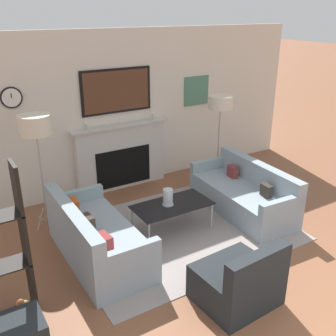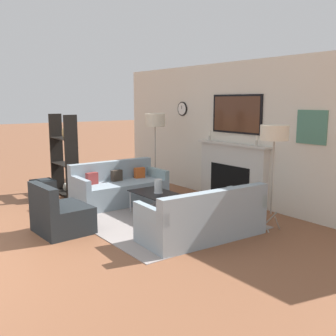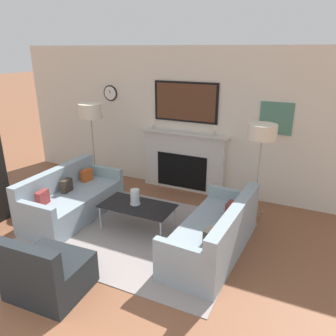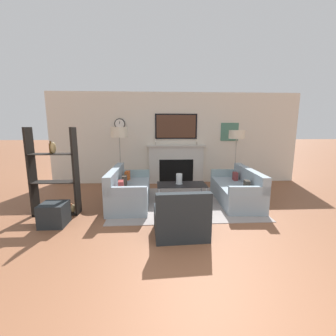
{
  "view_description": "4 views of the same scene",
  "coord_description": "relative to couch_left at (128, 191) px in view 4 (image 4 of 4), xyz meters",
  "views": [
    {
      "loc": [
        -2.68,
        -0.83,
        2.99
      ],
      "look_at": [
        -0.05,
        3.45,
        0.94
      ],
      "focal_mm": 42.0,
      "sensor_mm": 36.0,
      "label": 1
    },
    {
      "loc": [
        5.29,
        -0.37,
        1.96
      ],
      "look_at": [
        -0.01,
        3.55,
        0.83
      ],
      "focal_mm": 42.0,
      "sensor_mm": 36.0,
      "label": 2
    },
    {
      "loc": [
        2.29,
        -0.48,
        2.65
      ],
      "look_at": [
        0.28,
        3.81,
        0.91
      ],
      "focal_mm": 35.0,
      "sensor_mm": 36.0,
      "label": 3
    },
    {
      "loc": [
        -0.62,
        -1.6,
        1.68
      ],
      "look_at": [
        -0.32,
        3.72,
        0.72
      ],
      "focal_mm": 24.0,
      "sensor_mm": 36.0,
      "label": 4
    }
  ],
  "objects": [
    {
      "name": "ground_plane",
      "position": [
        1.24,
        -3.27,
        -0.28
      ],
      "size": [
        60.0,
        60.0,
        0.0
      ],
      "primitive_type": "plane",
      "color": "brown"
    },
    {
      "name": "shelf_unit",
      "position": [
        -1.31,
        -0.55,
        0.47
      ],
      "size": [
        0.86,
        0.28,
        1.69
      ],
      "color": "black",
      "rests_on": "ground_plane"
    },
    {
      "name": "armchair",
      "position": [
        1.0,
        -1.57,
        -0.03
      ],
      "size": [
        0.84,
        0.76,
        0.76
      ],
      "color": "#21262A",
      "rests_on": "ground_plane"
    },
    {
      "name": "hurricane_candle",
      "position": [
        1.15,
        0.13,
        0.22
      ],
      "size": [
        0.16,
        0.16,
        0.24
      ],
      "color": "silver",
      "rests_on": "coffee_table"
    },
    {
      "name": "area_rug",
      "position": [
        1.24,
        0.0,
        -0.28
      ],
      "size": [
        3.08,
        2.39,
        0.01
      ],
      "color": "gray",
      "rests_on": "ground_plane"
    },
    {
      "name": "floor_lamp_left",
      "position": [
        -0.32,
        1.08,
        1.26
      ],
      "size": [
        0.43,
        0.43,
        1.7
      ],
      "color": "#9E998E",
      "rests_on": "ground_plane"
    },
    {
      "name": "coffee_table",
      "position": [
        1.21,
        0.1,
        0.09
      ],
      "size": [
        1.12,
        0.58,
        0.4
      ],
      "color": "black",
      "rests_on": "ground_plane"
    },
    {
      "name": "couch_left",
      "position": [
        0.0,
        0.0,
        0.0
      ],
      "size": [
        0.81,
        1.77,
        0.79
      ],
      "color": "#8E9EA8",
      "rests_on": "ground_plane"
    },
    {
      "name": "ottoman",
      "position": [
        -1.15,
        -1.08,
        -0.09
      ],
      "size": [
        0.42,
        0.42,
        0.4
      ],
      "color": "#21262A",
      "rests_on": "ground_plane"
    },
    {
      "name": "couch_right",
      "position": [
        2.47,
        -0.0,
        -0.01
      ],
      "size": [
        0.87,
        1.87,
        0.76
      ],
      "color": "#8E9EA8",
      "rests_on": "ground_plane"
    },
    {
      "name": "fireplace_wall",
      "position": [
        1.24,
        1.92,
        0.94
      ],
      "size": [
        7.48,
        0.28,
        2.7
      ],
      "color": "silver",
      "rests_on": "ground_plane"
    },
    {
      "name": "floor_lamp_right",
      "position": [
        2.79,
        1.08,
        1.19
      ],
      "size": [
        0.42,
        0.42,
        1.62
      ],
      "color": "#9E998E",
      "rests_on": "ground_plane"
    }
  ]
}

